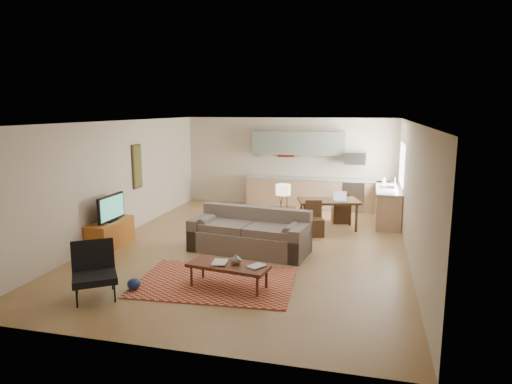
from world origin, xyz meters
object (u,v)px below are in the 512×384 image
(tv_credenza, at_px, (111,234))
(dining_table, at_px, (328,214))
(console_table, at_px, (283,222))
(sofa, at_px, (249,231))
(armchair, at_px, (94,272))
(coffee_table, at_px, (229,276))

(tv_credenza, relative_size, dining_table, 0.86)
(console_table, xyz_separation_m, dining_table, (0.96, 1.01, 0.02))
(sofa, distance_m, tv_credenza, 3.06)
(tv_credenza, distance_m, dining_table, 5.19)
(tv_credenza, xyz_separation_m, console_table, (3.50, 1.66, 0.06))
(console_table, bearing_deg, dining_table, 29.95)
(sofa, bearing_deg, dining_table, 65.52)
(tv_credenza, relative_size, console_table, 1.77)
(armchair, relative_size, console_table, 1.25)
(sofa, relative_size, coffee_table, 1.86)
(sofa, bearing_deg, tv_credenza, -165.16)
(armchair, xyz_separation_m, console_table, (2.23, 4.18, -0.09))
(armchair, xyz_separation_m, tv_credenza, (-1.27, 2.53, -0.15))
(console_table, relative_size, dining_table, 0.48)
(console_table, bearing_deg, armchair, -134.52)
(tv_credenza, distance_m, console_table, 3.87)
(sofa, height_order, console_table, sofa)
(sofa, distance_m, armchair, 3.40)
(coffee_table, xyz_separation_m, dining_table, (1.26, 4.26, 0.16))
(armchair, bearing_deg, dining_table, 23.06)
(sofa, bearing_deg, coffee_table, -77.52)
(sofa, relative_size, tv_credenza, 2.05)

